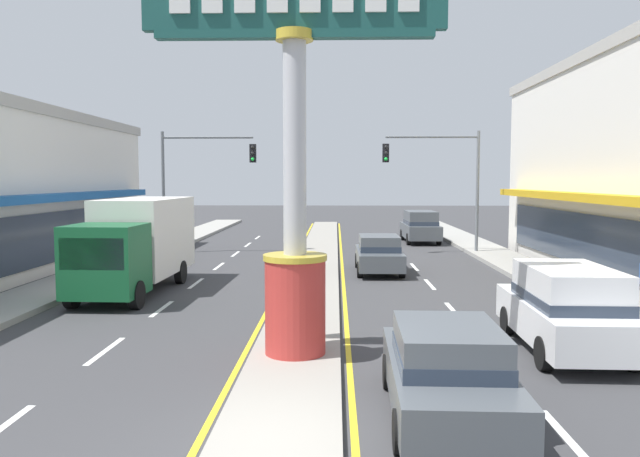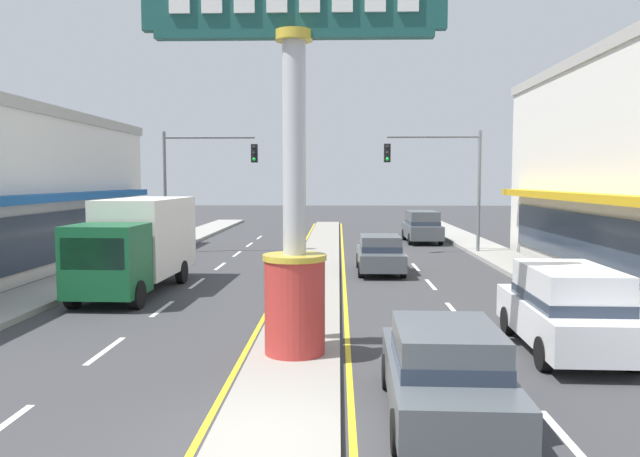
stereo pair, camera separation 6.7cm
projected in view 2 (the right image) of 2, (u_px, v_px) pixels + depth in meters
ground_plane at (274, 447)px, 8.67m from camera, size 160.00×160.00×0.00m
median_strip at (317, 265)px, 26.60m from camera, size 1.90×52.00×0.14m
sidewalk_left at (102, 271)px, 24.87m from camera, size 2.28×60.00×0.18m
sidewalk_right at (534, 272)px, 24.34m from camera, size 2.28×60.00×0.18m
lane_markings at (316, 271)px, 25.26m from camera, size 8.64×52.00×0.01m
district_sign at (294, 163)px, 12.59m from camera, size 6.14×1.33×8.22m
traffic_light_left_side at (199, 170)px, 31.05m from camera, size 4.86×0.46×6.20m
traffic_light_right_side at (444, 170)px, 30.57m from camera, size 4.86×0.46×6.20m
box_truck_near_right_lane at (138, 241)px, 20.66m from camera, size 2.39×6.96×3.12m
suv_far_right_lane at (566, 308)px, 13.38m from camera, size 2.06×4.65×1.90m
sedan_near_left_lane at (380, 253)px, 24.81m from camera, size 1.85×4.31×1.53m
suv_mid_left_lane at (422, 226)px, 36.58m from camera, size 2.03×4.63×1.90m
sedan_far_left_oncoming at (445, 370)px, 9.64m from camera, size 1.92×4.34×1.53m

